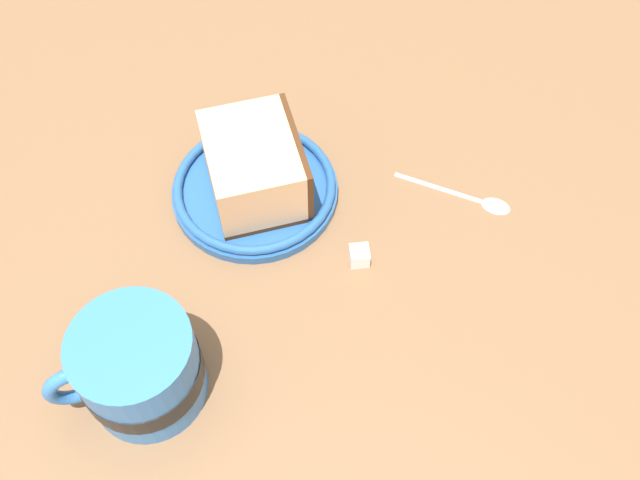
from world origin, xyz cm
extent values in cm
cube|color=brown|center=(0.00, 0.00, -1.14)|extent=(139.91, 139.91, 2.28)
cylinder|color=#26599E|center=(-8.26, 3.41, 0.52)|extent=(16.91, 16.91, 1.05)
torus|color=#26599E|center=(-8.26, 3.41, 1.51)|extent=(16.48, 16.48, 0.92)
cube|color=#472814|center=(-8.26, 3.41, 1.35)|extent=(13.81, 12.94, 0.60)
cube|color=#EAB27F|center=(-8.26, 3.41, 4.78)|extent=(13.81, 12.94, 6.26)
cube|color=#472814|center=(-5.89, 7.21, 4.78)|extent=(9.71, 6.37, 6.26)
cylinder|color=#3372BF|center=(-0.45, -17.46, 4.62)|extent=(9.96, 9.96, 9.24)
cylinder|color=black|center=(-0.45, -17.46, 4.15)|extent=(10.15, 10.15, 2.47)
cylinder|color=#47230F|center=(-0.45, -17.46, 7.76)|extent=(8.76, 8.76, 0.40)
torus|color=#3372BF|center=(-2.60, -21.95, 4.62)|extent=(3.28, 5.20, 5.22)
ellipsoid|color=silver|center=(10.83, 18.91, 0.40)|extent=(3.51, 2.92, 0.80)
cylinder|color=silver|center=(5.05, 16.77, 0.25)|extent=(8.92, 3.71, 0.50)
cube|color=white|center=(4.82, 4.59, 0.92)|extent=(2.60, 2.60, 1.84)
camera|label=1|loc=(26.26, -24.25, 59.12)|focal=40.04mm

